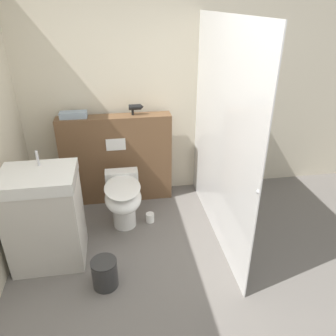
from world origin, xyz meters
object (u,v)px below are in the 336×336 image
(hair_drier, at_px, (136,107))
(waste_bin, at_px, (105,273))
(toilet, at_px, (123,198))
(sink_vanity, at_px, (45,218))

(hair_drier, height_order, waste_bin, hair_drier)
(toilet, bearing_deg, sink_vanity, -151.76)
(sink_vanity, relative_size, waste_bin, 4.01)
(toilet, xyz_separation_m, sink_vanity, (-0.71, -0.38, 0.10))
(sink_vanity, xyz_separation_m, waste_bin, (0.51, -0.43, -0.34))
(sink_vanity, bearing_deg, waste_bin, -39.99)
(toilet, relative_size, hair_drier, 3.89)
(toilet, relative_size, waste_bin, 2.43)
(hair_drier, xyz_separation_m, waste_bin, (-0.41, -1.43, -1.03))
(sink_vanity, bearing_deg, hair_drier, 47.26)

